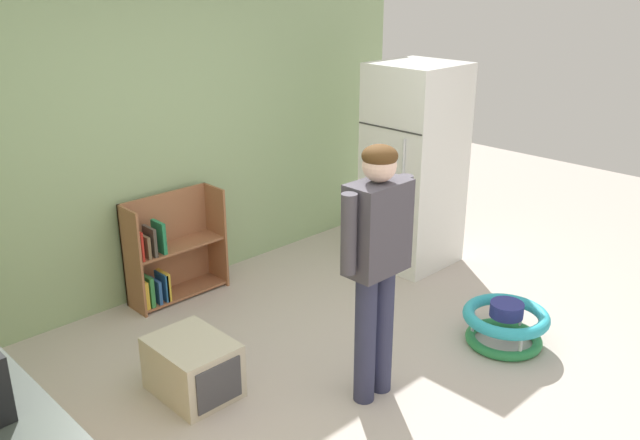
% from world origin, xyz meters
% --- Properties ---
extents(ground_plane, '(12.00, 12.00, 0.00)m').
position_xyz_m(ground_plane, '(0.00, 0.00, 0.00)').
color(ground_plane, '#BFB2A8').
rests_on(ground_plane, ground).
extents(back_wall, '(5.20, 0.06, 2.70)m').
position_xyz_m(back_wall, '(0.00, 2.33, 1.35)').
color(back_wall, '#97B481').
rests_on(back_wall, ground).
extents(refrigerator, '(0.73, 0.68, 1.78)m').
position_xyz_m(refrigerator, '(1.84, 1.25, 0.89)').
color(refrigerator, white).
rests_on(refrigerator, ground).
extents(bookshelf, '(0.80, 0.28, 0.85)m').
position_xyz_m(bookshelf, '(-0.13, 2.15, 0.36)').
color(bookshelf, '#9B613F').
rests_on(bookshelf, ground).
extents(standing_person, '(0.57, 0.22, 1.61)m').
position_xyz_m(standing_person, '(0.04, 0.11, 0.96)').
color(standing_person, '#2F324F').
rests_on(standing_person, ground).
extents(baby_walker, '(0.60, 0.60, 0.32)m').
position_xyz_m(baby_walker, '(1.16, -0.14, 0.16)').
color(baby_walker, '#2B8D4B').
rests_on(baby_walker, ground).
extents(pet_carrier, '(0.42, 0.55, 0.36)m').
position_xyz_m(pet_carrier, '(-0.75, 0.91, 0.18)').
color(pet_carrier, beige).
rests_on(pet_carrier, ground).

